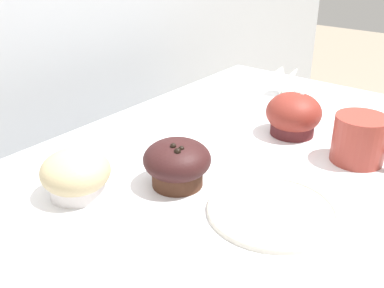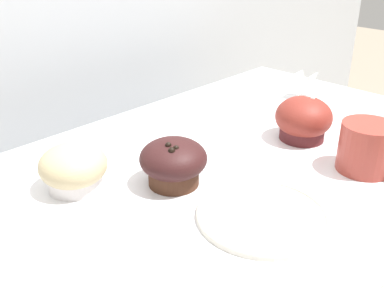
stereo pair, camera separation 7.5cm
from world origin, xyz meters
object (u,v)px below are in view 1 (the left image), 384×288
at_px(muffin_front_center, 293,115).
at_px(serving_plate, 272,210).
at_px(muffin_back_right, 76,174).
at_px(muffin_back_left, 177,163).
at_px(coffee_cup, 361,138).

xyz_separation_m(muffin_front_center, serving_plate, (-0.27, -0.10, -0.04)).
xyz_separation_m(muffin_back_right, serving_plate, (0.14, -0.26, -0.03)).
bearing_deg(muffin_front_center, muffin_back_left, 169.53).
distance_m(muffin_front_center, muffin_back_left, 0.30).
relative_size(muffin_back_left, coffee_cup, 0.78).
bearing_deg(muffin_back_left, muffin_back_right, 139.09).
height_order(muffin_back_left, muffin_back_right, muffin_back_left).
height_order(muffin_back_right, serving_plate, muffin_back_right).
xyz_separation_m(muffin_back_left, serving_plate, (0.02, -0.16, -0.03)).
relative_size(muffin_front_center, serving_plate, 0.57).
relative_size(muffin_front_center, muffin_back_right, 1.02).
distance_m(muffin_back_right, coffee_cup, 0.48).
height_order(coffee_cup, serving_plate, coffee_cup).
bearing_deg(muffin_front_center, muffin_back_right, 159.18).
xyz_separation_m(muffin_back_left, coffee_cup, (0.26, -0.20, 0.01)).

